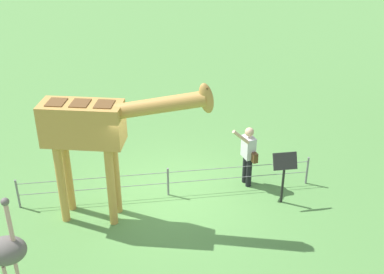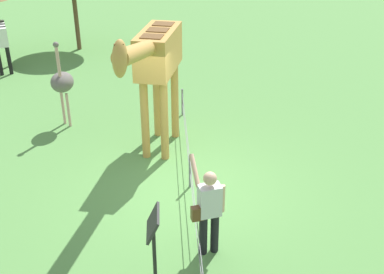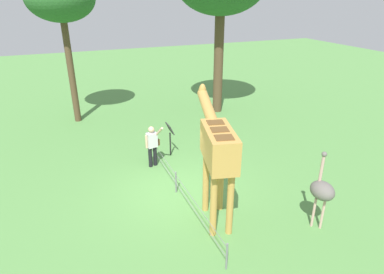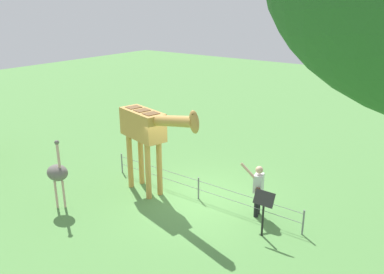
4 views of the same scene
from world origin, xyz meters
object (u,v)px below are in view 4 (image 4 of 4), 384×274
at_px(info_sign, 264,204).
at_px(ostrich, 58,173).
at_px(giraffe, 148,130).
at_px(visitor, 258,188).

bearing_deg(info_sign, ostrich, -158.06).
bearing_deg(info_sign, giraffe, 179.20).
height_order(visitor, info_sign, visitor).
relative_size(visitor, ostrich, 0.75).
xyz_separation_m(visitor, info_sign, (0.63, -0.89, 0.05)).
xyz_separation_m(giraffe, info_sign, (4.15, -0.06, -1.26)).
bearing_deg(giraffe, info_sign, -0.80).
distance_m(visitor, info_sign, 1.09).
distance_m(giraffe, info_sign, 4.34).
relative_size(giraffe, ostrich, 1.61).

